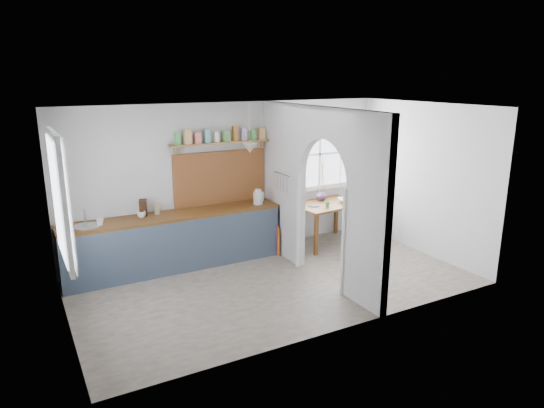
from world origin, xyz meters
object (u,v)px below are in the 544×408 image
dining_table (327,223)px  chair_left (284,224)px  chair_right (367,215)px  kettle (258,197)px  vase (321,195)px

dining_table → chair_left: 0.88m
chair_right → dining_table: bearing=105.0°
dining_table → kettle: size_ratio=4.73×
chair_right → kettle: (-2.30, 0.12, 0.62)m
chair_right → kettle: bearing=101.9°
chair_left → dining_table: bearing=106.8°
chair_right → vase: 1.05m
chair_left → vase: 0.99m
chair_left → kettle: kettle is taller
chair_right → kettle: size_ratio=3.17×
chair_left → chair_right: bearing=109.6°
chair_right → vase: (-0.92, 0.23, 0.46)m
dining_table → chair_left: (-0.87, 0.08, 0.10)m
kettle → vase: 1.39m
chair_left → chair_right: 1.82m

